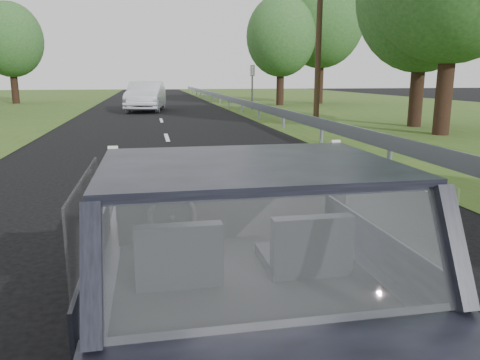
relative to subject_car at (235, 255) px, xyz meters
name	(u,v)px	position (x,y,z in m)	size (l,w,h in m)	color
ground	(235,350)	(0.00, 0.00, -0.72)	(140.00, 140.00, 0.00)	black
subject_car	(235,255)	(0.00, 0.00, 0.00)	(1.80, 4.00, 1.45)	black
dashboard	(221,212)	(0.00, 0.62, 0.12)	(1.58, 0.45, 0.30)	black
driver_seat	(178,253)	(-0.40, -0.29, 0.16)	(0.50, 0.72, 0.42)	black
passenger_seat	(306,244)	(0.40, -0.29, 0.16)	(0.50, 0.72, 0.42)	black
steering_wheel	(172,217)	(-0.40, 0.33, 0.20)	(0.36, 0.36, 0.04)	black
cat	(252,182)	(0.26, 0.63, 0.35)	(0.52, 0.16, 0.23)	gray
guardrail	(318,123)	(4.30, 10.00, -0.15)	(0.05, 90.00, 0.32)	#9299AA
other_car	(146,96)	(-0.64, 24.18, 0.10)	(1.98, 5.02, 1.65)	silver
highway_sign	(252,88)	(5.47, 24.20, 0.55)	(0.10, 1.02, 2.54)	#14471E
utility_pole	(319,36)	(6.20, 15.38, 2.76)	(0.23, 0.23, 6.96)	#3E2618
tree_0	(453,1)	(9.00, 11.06, 3.49)	(5.56, 5.56, 8.43)	#224C1F
tree_1	(422,26)	(9.57, 13.63, 3.03)	(4.95, 4.95, 7.51)	#224C1F
tree_2	(281,52)	(8.18, 27.83, 2.72)	(4.55, 4.55, 6.89)	#224C1F
tree_3	(321,38)	(11.50, 29.33, 3.81)	(5.98, 5.98, 9.06)	#224C1F
tree_6	(11,55)	(-9.85, 33.49, 2.67)	(4.48, 4.48, 6.79)	#224C1F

